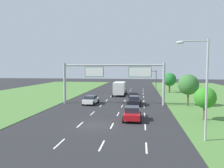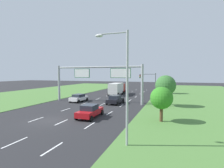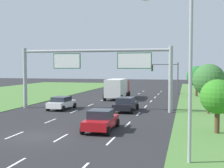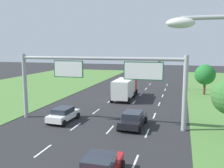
{
  "view_description": "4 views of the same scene",
  "coord_description": "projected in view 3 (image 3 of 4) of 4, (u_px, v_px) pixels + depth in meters",
  "views": [
    {
      "loc": [
        4.85,
        -22.61,
        6.14
      ],
      "look_at": [
        0.03,
        12.55,
        3.53
      ],
      "focal_mm": 35.0,
      "sensor_mm": 36.0,
      "label": 1
    },
    {
      "loc": [
        13.29,
        -16.13,
        5.37
      ],
      "look_at": [
        2.17,
        15.86,
        3.38
      ],
      "focal_mm": 28.0,
      "sensor_mm": 36.0,
      "label": 2
    },
    {
      "loc": [
        9.96,
        -19.52,
        4.82
      ],
      "look_at": [
        1.99,
        14.04,
        2.92
      ],
      "focal_mm": 50.0,
      "sensor_mm": 36.0,
      "label": 3
    },
    {
      "loc": [
        8.04,
        -9.69,
        7.72
      ],
      "look_at": [
        0.68,
        16.49,
        3.66
      ],
      "focal_mm": 40.0,
      "sensor_mm": 36.0,
      "label": 4
    }
  ],
  "objects": [
    {
      "name": "box_truck",
      "position": [
        118.0,
        88.0,
        46.92
      ],
      "size": [
        2.75,
        7.95,
        3.0
      ],
      "rotation": [
        0.0,
        0.0,
        0.01
      ],
      "color": "#B21E19",
      "rests_on": "ground_plane"
    },
    {
      "name": "roadside_tree_near",
      "position": [
        218.0,
        97.0,
        22.24
      ],
      "size": [
        2.48,
        2.48,
        3.94
      ],
      "color": "#513823",
      "rests_on": "ground_plane"
    },
    {
      "name": "traffic_light_mast",
      "position": [
        167.0,
        72.0,
        54.73
      ],
      "size": [
        4.76,
        0.49,
        5.6
      ],
      "color": "#47494F",
      "rests_on": "ground_plane"
    },
    {
      "name": "car_lead_silver",
      "position": [
        101.0,
        120.0,
        23.56
      ],
      "size": [
        2.2,
        4.47,
        1.59
      ],
      "rotation": [
        0.0,
        0.0,
        0.02
      ],
      "color": "red",
      "rests_on": "ground_plane"
    },
    {
      "name": "car_mid_lane",
      "position": [
        62.0,
        103.0,
        35.19
      ],
      "size": [
        2.26,
        4.22,
        1.47
      ],
      "rotation": [
        0.0,
        0.0,
        -0.06
      ],
      "color": "white",
      "rests_on": "ground_plane"
    },
    {
      "name": "street_lamp",
      "position": [
        183.0,
        62.0,
        15.31
      ],
      "size": [
        2.61,
        0.32,
        8.5
      ],
      "color": "#9EA0A5",
      "rests_on": "ground_plane"
    },
    {
      "name": "ground_plane",
      "position": [
        37.0,
        137.0,
        21.53
      ],
      "size": [
        200.0,
        200.0,
        0.0
      ],
      "primitive_type": "plane",
      "color": "#262628"
    },
    {
      "name": "lane_dashes_inner_right",
      "position": [
        105.0,
        113.0,
        32.78
      ],
      "size": [
        0.14,
        62.4,
        0.01
      ],
      "color": "white",
      "rests_on": "ground_plane"
    },
    {
      "name": "sign_gantry",
      "position": [
        96.0,
        66.0,
        34.43
      ],
      "size": [
        17.24,
        0.44,
        7.0
      ],
      "color": "#9EA0A5",
      "rests_on": "ground_plane"
    },
    {
      "name": "roadside_tree_far",
      "position": [
        197.0,
        76.0,
        50.42
      ],
      "size": [
        3.26,
        3.26,
        4.95
      ],
      "color": "#513823",
      "rests_on": "ground_plane"
    },
    {
      "name": "lane_dashes_inner_left",
      "position": [
        74.0,
        112.0,
        33.59
      ],
      "size": [
        0.14,
        62.4,
        0.01
      ],
      "color": "white",
      "rests_on": "ground_plane"
    },
    {
      "name": "lane_dashes_slip",
      "position": [
        138.0,
        114.0,
        31.97
      ],
      "size": [
        0.14,
        62.4,
        0.01
      ],
      "color": "white",
      "rests_on": "ground_plane"
    },
    {
      "name": "car_near_red",
      "position": [
        126.0,
        104.0,
        33.63
      ],
      "size": [
        2.32,
        4.47,
        1.55
      ],
      "rotation": [
        0.0,
        0.0,
        -0.03
      ],
      "color": "black",
      "rests_on": "ground_plane"
    },
    {
      "name": "roadside_tree_mid",
      "position": [
        209.0,
        80.0,
        31.63
      ],
      "size": [
        3.28,
        3.28,
        5.13
      ],
      "color": "#513823",
      "rests_on": "ground_plane"
    }
  ]
}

